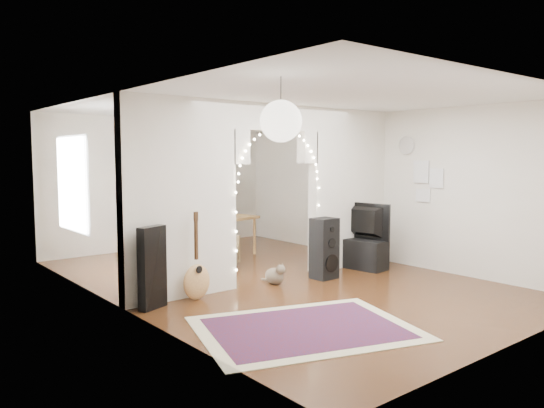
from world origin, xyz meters
TOP-DOWN VIEW (x-y plane):
  - floor at (0.00, 0.00)m, footprint 7.50×7.50m
  - ceiling at (0.00, 0.00)m, footprint 5.00×7.50m
  - wall_back at (0.00, 3.75)m, footprint 5.00×0.02m
  - wall_front at (0.00, -3.75)m, footprint 5.00×0.02m
  - wall_left at (-2.50, 0.00)m, footprint 0.02×7.50m
  - wall_right at (2.50, 0.00)m, footprint 0.02×7.50m
  - divider_wall at (0.00, 0.00)m, footprint 5.00×0.20m
  - fairy_lights at (0.00, -0.13)m, footprint 1.64×0.04m
  - window at (-2.47, 1.80)m, footprint 0.04×1.20m
  - wall_clock at (2.48, -0.60)m, footprint 0.03×0.31m
  - picture_frames at (2.48, -1.00)m, footprint 0.02×0.50m
  - paper_lantern at (-1.90, -2.40)m, footprint 0.40×0.40m
  - ceiling_fan at (0.00, 2.00)m, footprint 1.10×1.10m
  - area_rug at (-1.25, -2.05)m, footprint 2.78×2.41m
  - guitar_case at (-2.20, -0.25)m, footprint 0.42×0.27m
  - acoustic_guitar at (-1.56, -0.25)m, footprint 0.43×0.25m
  - tabby_cat at (-0.21, -0.27)m, footprint 0.22×0.52m
  - floor_speaker at (0.64, -0.45)m, footprint 0.38×0.34m
  - media_console at (1.65, -0.25)m, footprint 0.53×1.05m
  - tv at (1.65, -0.25)m, footprint 0.29×1.08m
  - bookcase at (0.93, 3.50)m, footprint 1.36×0.58m
  - dining_table at (0.47, 2.10)m, footprint 1.33×1.02m
  - flower_vase at (0.47, 2.10)m, footprint 0.22×0.22m
  - dining_chair_left at (-0.19, 1.36)m, footprint 0.72×0.73m
  - dining_chair_right at (-0.51, 2.48)m, footprint 0.52×0.53m

SIDE VIEW (x-z plane):
  - floor at x=0.00m, z-range 0.00..0.00m
  - area_rug at x=-1.25m, z-range 0.00..0.02m
  - tabby_cat at x=-0.21m, z-range -0.03..0.31m
  - dining_chair_right at x=-0.51m, z-range 0.00..0.44m
  - media_console at x=1.65m, z-range 0.00..0.50m
  - dining_chair_left at x=-0.19m, z-range 0.00..0.56m
  - acoustic_guitar at x=-1.56m, z-range -0.06..0.94m
  - floor_speaker at x=0.64m, z-range 0.00..0.95m
  - guitar_case at x=-2.20m, z-range 0.00..1.05m
  - bookcase at x=0.93m, z-range 0.00..1.36m
  - dining_table at x=0.47m, z-range 0.30..1.06m
  - tv at x=1.65m, z-range 0.50..1.12m
  - flower_vase at x=0.47m, z-range 0.76..0.95m
  - wall_back at x=0.00m, z-range 0.00..2.70m
  - wall_front at x=0.00m, z-range 0.00..2.70m
  - wall_left at x=-2.50m, z-range 0.00..2.70m
  - wall_right at x=2.50m, z-range 0.00..2.70m
  - divider_wall at x=0.00m, z-range 0.07..2.77m
  - window at x=-2.47m, z-range 0.80..2.20m
  - picture_frames at x=2.48m, z-range 1.15..1.85m
  - fairy_lights at x=0.00m, z-range 0.75..2.35m
  - wall_clock at x=2.48m, z-range 1.95..2.25m
  - paper_lantern at x=-1.90m, z-range 2.05..2.45m
  - ceiling_fan at x=0.00m, z-range 2.25..2.55m
  - ceiling at x=0.00m, z-range 2.69..2.71m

